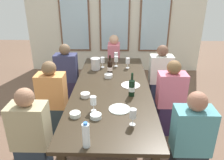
% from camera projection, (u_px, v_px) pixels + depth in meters
% --- Properties ---
extents(ground_plane, '(12.00, 12.00, 0.00)m').
position_uv_depth(ground_plane, '(112.00, 132.00, 3.29)').
color(ground_plane, brown).
extents(back_wall_with_windows, '(4.22, 0.10, 2.90)m').
position_uv_depth(back_wall_with_windows, '(115.00, 12.00, 5.18)').
color(back_wall_with_windows, silver).
rests_on(back_wall_with_windows, ground).
extents(dining_table, '(1.02, 2.60, 0.74)m').
position_uv_depth(dining_table, '(112.00, 91.00, 3.03)').
color(dining_table, '#2F2418').
rests_on(dining_table, ground).
extents(white_plate_0, '(0.26, 0.26, 0.01)m').
position_uv_depth(white_plate_0, '(131.00, 85.00, 3.04)').
color(white_plate_0, white).
rests_on(white_plate_0, dining_table).
extents(white_plate_1, '(0.24, 0.24, 0.01)m').
position_uv_depth(white_plate_1, '(120.00, 109.00, 2.45)').
color(white_plate_1, white).
rests_on(white_plate_1, dining_table).
extents(metal_pitcher, '(0.16, 0.16, 0.19)m').
position_uv_depth(metal_pitcher, '(96.00, 64.00, 3.59)').
color(metal_pitcher, silver).
rests_on(metal_pitcher, dining_table).
extents(wine_bottle_0, '(0.08, 0.08, 0.30)m').
position_uv_depth(wine_bottle_0, '(132.00, 87.00, 2.72)').
color(wine_bottle_0, black).
rests_on(wine_bottle_0, dining_table).
extents(wine_bottle_1, '(0.08, 0.08, 0.30)m').
position_uv_depth(wine_bottle_1, '(110.00, 67.00, 3.39)').
color(wine_bottle_1, black).
rests_on(wine_bottle_1, dining_table).
extents(tasting_bowl_0, '(0.12, 0.12, 0.05)m').
position_uv_depth(tasting_bowl_0, '(96.00, 116.00, 2.29)').
color(tasting_bowl_0, white).
rests_on(tasting_bowl_0, dining_table).
extents(tasting_bowl_1, '(0.11, 0.11, 0.05)m').
position_uv_depth(tasting_bowl_1, '(75.00, 114.00, 2.31)').
color(tasting_bowl_1, white).
rests_on(tasting_bowl_1, dining_table).
extents(tasting_bowl_2, '(0.12, 0.12, 0.05)m').
position_uv_depth(tasting_bowl_2, '(85.00, 95.00, 2.72)').
color(tasting_bowl_2, white).
rests_on(tasting_bowl_2, dining_table).
extents(tasting_bowl_3, '(0.12, 0.12, 0.05)m').
position_uv_depth(tasting_bowl_3, '(108.00, 76.00, 3.30)').
color(tasting_bowl_3, white).
rests_on(tasting_bowl_3, dining_table).
extents(water_bottle, '(0.06, 0.06, 0.24)m').
position_uv_depth(water_bottle, '(86.00, 135.00, 1.85)').
color(water_bottle, white).
rests_on(water_bottle, dining_table).
extents(wine_glass_0, '(0.07, 0.07, 0.17)m').
position_uv_depth(wine_glass_0, '(116.00, 60.00, 3.73)').
color(wine_glass_0, white).
rests_on(wine_glass_0, dining_table).
extents(wine_glass_1, '(0.07, 0.07, 0.17)m').
position_uv_depth(wine_glass_1, '(103.00, 61.00, 3.68)').
color(wine_glass_1, white).
rests_on(wine_glass_1, dining_table).
extents(wine_glass_2, '(0.07, 0.07, 0.17)m').
position_uv_depth(wine_glass_2, '(93.00, 101.00, 2.38)').
color(wine_glass_2, white).
rests_on(wine_glass_2, dining_table).
extents(wine_glass_3, '(0.07, 0.07, 0.17)m').
position_uv_depth(wine_glass_3, '(133.00, 114.00, 2.14)').
color(wine_glass_3, white).
rests_on(wine_glass_3, dining_table).
extents(wine_glass_4, '(0.07, 0.07, 0.17)m').
position_uv_depth(wine_glass_4, '(116.00, 55.00, 3.95)').
color(wine_glass_4, white).
rests_on(wine_glass_4, dining_table).
extents(wine_glass_5, '(0.07, 0.07, 0.17)m').
position_uv_depth(wine_glass_5, '(128.00, 61.00, 3.65)').
color(wine_glass_5, white).
rests_on(wine_glass_5, dining_table).
extents(seated_person_0, '(0.38, 0.24, 1.11)m').
position_uv_depth(seated_person_0, '(32.00, 139.00, 2.32)').
color(seated_person_0, '#283340').
rests_on(seated_person_0, ground).
extents(seated_person_1, '(0.38, 0.24, 1.11)m').
position_uv_depth(seated_person_1, '(190.00, 144.00, 2.24)').
color(seated_person_1, '#21282F').
rests_on(seated_person_1, ground).
extents(seated_person_2, '(0.38, 0.24, 1.11)m').
position_uv_depth(seated_person_2, '(67.00, 76.00, 3.92)').
color(seated_person_2, '#2C2543').
rests_on(seated_person_2, ground).
extents(seated_person_3, '(0.38, 0.24, 1.11)m').
position_uv_depth(seated_person_3, '(160.00, 78.00, 3.85)').
color(seated_person_3, '#222A40').
rests_on(seated_person_3, ground).
extents(seated_person_4, '(0.38, 0.24, 1.11)m').
position_uv_depth(seated_person_4, '(53.00, 101.00, 3.07)').
color(seated_person_4, '#2C393F').
rests_on(seated_person_4, ground).
extents(seated_person_5, '(0.38, 0.24, 1.11)m').
position_uv_depth(seated_person_5, '(170.00, 100.00, 3.10)').
color(seated_person_5, '#342243').
rests_on(seated_person_5, ground).
extents(seated_person_6, '(0.24, 0.38, 1.11)m').
position_uv_depth(seated_person_6, '(114.00, 63.00, 4.60)').
color(seated_person_6, '#28333F').
rests_on(seated_person_6, ground).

